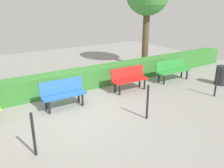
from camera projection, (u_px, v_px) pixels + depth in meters
ground_plane at (75, 113)px, 6.91m from camera, size 19.51×19.51×0.00m
bench_green at (172, 69)px, 9.62m from camera, size 1.61×0.48×0.86m
bench_red at (129, 78)px, 8.53m from camera, size 1.42×0.50×0.86m
bench_blue at (63, 93)px, 7.16m from camera, size 1.37×0.48×0.86m
hedge_row at (82, 79)px, 8.76m from camera, size 15.51×0.67×0.74m
railing_post_near at (216, 83)px, 7.97m from camera, size 0.06×0.06×1.00m
railing_post_mid at (147, 102)px, 6.42m from camera, size 0.06×0.06×1.00m
railing_post_far at (34, 135)px, 4.85m from camera, size 0.06×0.06×1.00m
trash_bin at (222, 75)px, 9.18m from camera, size 0.46×0.46×0.75m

